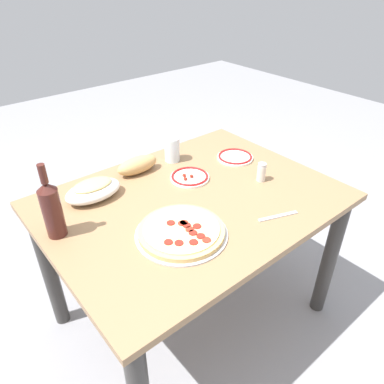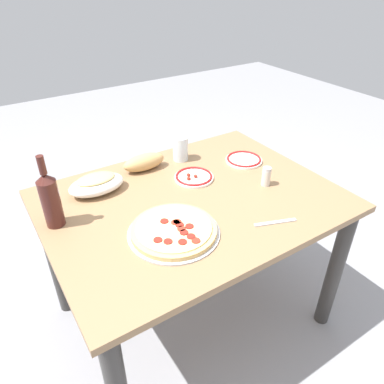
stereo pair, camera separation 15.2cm
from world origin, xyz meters
TOP-DOWN VIEW (x-y plane):
  - ground_plane at (0.00, 0.00)m, footprint 8.00×8.00m
  - dining_table at (0.00, 0.00)m, footprint 1.21×0.92m
  - pepperoni_pizza at (-0.18, -0.16)m, footprint 0.34×0.34m
  - baked_pasta_dish at (-0.32, 0.26)m, footprint 0.24×0.15m
  - wine_bottle at (-0.53, 0.13)m, footprint 0.07×0.07m
  - water_glass at (0.14, 0.32)m, footprint 0.08×0.08m
  - side_plate_near at (0.09, 0.13)m, footprint 0.18×0.18m
  - side_plate_far at (0.40, 0.14)m, footprint 0.18×0.18m
  - bread_loaf at (-0.06, 0.33)m, footprint 0.21×0.09m
  - spice_shaker at (0.33, -0.09)m, footprint 0.04×0.04m
  - fork_right at (0.18, -0.32)m, footprint 0.17×0.07m

SIDE VIEW (x-z plane):
  - ground_plane at x=0.00m, z-range 0.00..0.00m
  - dining_table at x=0.00m, z-range 0.24..0.98m
  - fork_right at x=0.18m, z-range 0.74..0.74m
  - side_plate_far at x=0.40m, z-range 0.73..0.75m
  - side_plate_near at x=0.09m, z-range 0.73..0.75m
  - pepperoni_pizza at x=-0.18m, z-range 0.73..0.77m
  - bread_loaf at x=-0.06m, z-range 0.74..0.81m
  - baked_pasta_dish at x=-0.32m, z-range 0.74..0.81m
  - spice_shaker at x=0.33m, z-range 0.73..0.82m
  - water_glass at x=0.14m, z-range 0.74..0.86m
  - wine_bottle at x=-0.53m, z-range 0.71..1.00m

